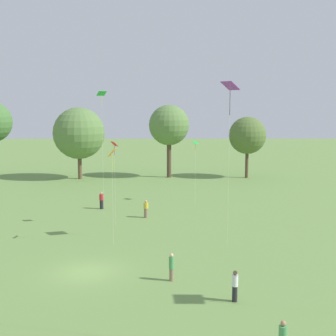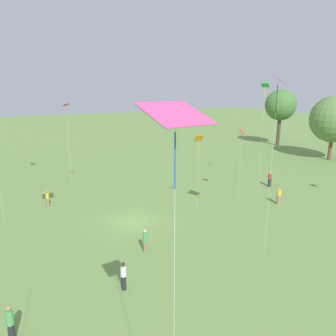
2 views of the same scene
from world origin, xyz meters
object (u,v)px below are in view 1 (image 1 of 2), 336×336
Objects in this scene: person_1 at (146,209)px; kite_2 at (102,99)px; kite_8 at (196,146)px; person_2 at (172,267)px; person_3 at (102,201)px; kite_0 at (230,91)px; kite_3 at (114,149)px; kite_7 at (112,156)px; person_0 at (235,286)px.

kite_2 is (-4.29, 1.43, 10.58)m from person_1.
person_2 is at bearing -99.43° from kite_8.
kite_0 is (11.57, -12.83, 11.08)m from person_3.
person_1 is 0.25× the size of kite_8.
kite_3 is at bearing -42.04° from person_2.
kite_3 is 1.01× the size of kite_7.
kite_0 is (1.04, 10.66, 11.05)m from person_0.
kite_7 is (0.39, -5.53, -0.06)m from kite_3.
person_2 is 0.23× the size of kite_3.
person_1 is (-5.70, 19.60, -0.07)m from person_0.
person_2 is at bearing -150.70° from kite_3.
person_3 is 14.20m from kite_7.
person_1 is 0.95× the size of person_3.
person_0 is at bearing -97.90° from person_1.
kite_8 is (-0.42, 26.74, 5.51)m from person_0.
person_2 is 21.75m from kite_2.
kite_8 is at bearing 29.45° from person_1.
kite_0 is 1.65× the size of kite_3.
person_3 is 11.97m from kite_8.
person_0 is 4.69m from person_2.
kite_3 is 12.98m from kite_8.
kite_3 is (2.19, -7.02, 6.17)m from person_3.
person_1 is at bearing 1.33° from person_0.
kite_7 is 17.52m from kite_8.
kite_0 is at bearing -20.46° from person_0.
person_0 is 14.83m from kite_7.
kite_2 reaches higher than person_2.
person_3 is 20.52m from kite_0.
kite_0 is 17.07m from kite_8.
kite_3 is (1.64, -4.56, -4.36)m from kite_2.
kite_0 is at bearing 46.93° from person_3.
person_3 is 9.60m from kite_3.
kite_2 is at bearing 53.43° from kite_0.
person_2 is 0.23× the size of kite_7.
person_3 reaches higher than person_1.
kite_2 is 12.21m from kite_8.
kite_7 reaches higher than person_1.
kite_8 reaches higher than person_2.
kite_2 is (-9.98, 21.03, 10.51)m from person_0.
person_2 is 14.12m from kite_0.
kite_0 is (4.53, 7.52, 11.06)m from person_2.
kite_0 reaches higher than kite_8.
person_3 is at bearing -42.96° from person_2.
person_0 is 25.54m from kite_2.
kite_3 is at bearing 64.92° from kite_0.
kite_3 reaches higher than kite_8.
person_0 is 0.15× the size of kite_2.
person_0 reaches higher than person_2.
person_1 is 0.14× the size of kite_0.
person_1 is 10.87m from kite_7.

